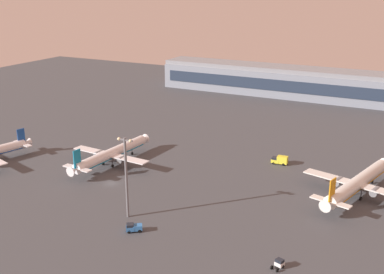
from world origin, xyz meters
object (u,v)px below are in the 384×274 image
object	(u,v)px
cargo_loader	(134,227)
catering_truck	(280,160)
airplane_near_gate	(357,183)
airplane_taxiway_distant	(111,154)
apron_light_east	(126,172)
pushback_tug	(279,263)

from	to	relation	value
cargo_loader	catering_truck	xyz separation A→B (m)	(18.97, 64.21, 0.40)
catering_truck	airplane_near_gate	bearing A→B (deg)	-121.63
airplane_near_gate	catering_truck	bearing A→B (deg)	165.69
airplane_near_gate	cargo_loader	size ratio (longest dim) A/B	9.39
airplane_taxiway_distant	apron_light_east	world-z (taller)	apron_light_east
airplane_taxiway_distant	airplane_near_gate	bearing A→B (deg)	12.55
cargo_loader	catering_truck	distance (m)	66.96
cargo_loader	pushback_tug	bearing A→B (deg)	-122.79
pushback_tug	airplane_near_gate	bearing A→B (deg)	97.41
pushback_tug	catering_truck	bearing A→B (deg)	125.36
airplane_taxiway_distant	catering_truck	bearing A→B (deg)	31.57
airplane_near_gate	pushback_tug	size ratio (longest dim) A/B	12.19
pushback_tug	airplane_taxiway_distant	bearing A→B (deg)	172.13
pushback_tug	cargo_loader	bearing A→B (deg)	-159.98
cargo_loader	pushback_tug	size ratio (longest dim) A/B	1.30
apron_light_east	pushback_tug	bearing A→B (deg)	-6.43
cargo_loader	apron_light_east	xyz separation A→B (m)	(-6.05, 6.19, 12.04)
airplane_near_gate	apron_light_east	size ratio (longest dim) A/B	1.86
apron_light_east	catering_truck	bearing A→B (deg)	66.67
airplane_taxiway_distant	pushback_tug	bearing A→B (deg)	-22.02
airplane_near_gate	catering_truck	distance (m)	32.52
pushback_tug	apron_light_east	bearing A→B (deg)	-168.18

